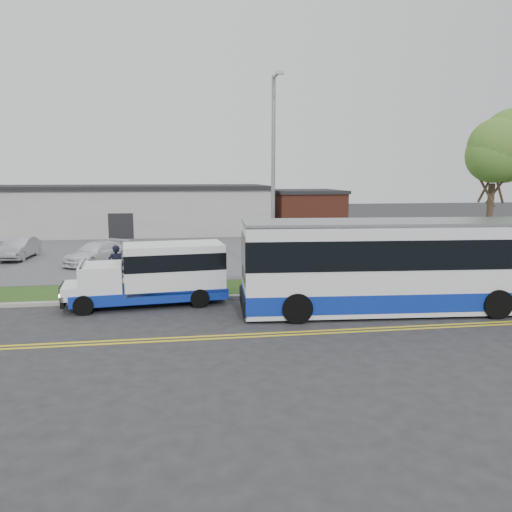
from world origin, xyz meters
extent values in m
plane|color=#28282B|center=(0.00, 0.00, 0.00)|extent=(140.00, 140.00, 0.00)
cube|color=yellow|center=(0.00, -3.85, 0.01)|extent=(70.00, 0.12, 0.01)
cube|color=yellow|center=(0.00, -4.15, 0.01)|extent=(70.00, 0.12, 0.01)
cube|color=#9E9B93|center=(0.00, 1.10, 0.07)|extent=(80.00, 0.30, 0.15)
cube|color=#224717|center=(0.00, 2.90, 0.05)|extent=(80.00, 3.30, 0.10)
cube|color=#4C4C4F|center=(0.00, 17.00, 0.05)|extent=(80.00, 25.00, 0.10)
cube|color=#9E9E99|center=(-6.00, 27.00, 2.00)|extent=(25.00, 10.00, 4.00)
cube|color=black|center=(-6.00, 27.00, 4.17)|extent=(25.40, 10.40, 0.35)
cube|color=black|center=(-6.00, 22.05, 1.10)|extent=(2.00, 0.15, 2.20)
cube|color=brown|center=(10.50, 26.00, 1.80)|extent=(6.00, 7.00, 3.60)
cube|color=black|center=(10.50, 26.00, 3.75)|extent=(6.30, 7.30, 0.30)
cylinder|color=#3A291F|center=(14.00, 3.00, 2.48)|extent=(0.32, 0.32, 4.76)
ellipsoid|color=#456E26|center=(14.00, 3.00, 6.22)|extent=(5.20, 5.20, 4.42)
cylinder|color=gray|center=(3.00, 2.80, 4.85)|extent=(0.18, 0.18, 9.50)
cylinder|color=gray|center=(3.00, 2.10, 9.50)|extent=(0.12, 1.40, 0.12)
cube|color=gray|center=(3.00, 1.45, 9.45)|extent=(0.35, 0.18, 0.12)
cube|color=#0E2A9D|center=(-2.52, 0.63, 0.50)|extent=(6.34, 2.71, 0.45)
cube|color=white|center=(-1.53, 0.73, 1.54)|extent=(4.18, 2.48, 1.90)
cube|color=black|center=(-1.53, 0.73, 1.85)|extent=(4.20, 2.52, 0.68)
cube|color=white|center=(-4.41, 0.43, 1.22)|extent=(1.82, 2.10, 1.09)
cube|color=black|center=(-5.09, 0.36, 1.40)|extent=(0.27, 1.72, 0.81)
cube|color=white|center=(-5.40, 0.33, 0.77)|extent=(1.09, 1.94, 0.50)
cube|color=black|center=(-5.81, 0.29, 0.50)|extent=(0.33, 1.86, 0.45)
sphere|color=#FFD88C|center=(-5.78, -0.39, 0.72)|extent=(0.20, 0.20, 0.18)
sphere|color=#FFD88C|center=(-5.92, 0.96, 0.72)|extent=(0.20, 0.20, 0.18)
cylinder|color=black|center=(-4.94, -0.61, 0.38)|extent=(0.78, 0.33, 0.76)
cylinder|color=black|center=(-5.14, 1.34, 0.38)|extent=(0.78, 0.33, 0.76)
cylinder|color=black|center=(-0.53, -0.15, 0.38)|extent=(0.78, 0.33, 0.76)
cylinder|color=black|center=(-0.73, 1.80, 0.38)|extent=(0.78, 0.33, 0.76)
cube|color=white|center=(7.40, -1.80, 1.78)|extent=(12.82, 3.77, 3.33)
cube|color=#0E2A9D|center=(7.40, -1.80, 0.63)|extent=(12.84, 3.80, 0.69)
cube|color=black|center=(7.40, -1.80, 2.41)|extent=(12.87, 3.82, 1.09)
cube|color=black|center=(1.15, -1.35, 2.18)|extent=(0.30, 2.65, 1.84)
cube|color=black|center=(1.07, -1.34, 0.52)|extent=(0.34, 2.88, 0.57)
cube|color=gray|center=(7.40, -1.80, 3.47)|extent=(12.82, 3.77, 0.14)
cylinder|color=black|center=(2.83, -2.83, 0.55)|extent=(1.13, 0.45, 1.10)
cylinder|color=black|center=(3.03, -0.13, 0.55)|extent=(1.13, 0.45, 1.10)
cylinder|color=black|center=(10.29, -3.37, 0.55)|extent=(1.13, 0.45, 1.10)
cylinder|color=black|center=(10.48, -0.66, 0.55)|extent=(1.13, 0.45, 1.10)
cylinder|color=black|center=(12.43, -0.80, 0.55)|extent=(1.13, 0.45, 1.10)
imported|color=black|center=(-4.25, 4.00, 1.07)|extent=(0.80, 0.63, 1.94)
imported|color=#A7AAAE|center=(-11.20, 12.91, 0.76)|extent=(1.68, 4.10, 1.32)
imported|color=white|center=(-6.14, 10.29, 0.74)|extent=(3.87, 4.70, 1.28)
sphere|color=white|center=(-4.55, 3.75, 0.26)|extent=(0.32, 0.32, 0.32)
sphere|color=white|center=(-3.95, 4.25, 0.26)|extent=(0.32, 0.32, 0.32)
camera|label=1|loc=(-1.25, -19.73, 5.25)|focal=35.00mm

